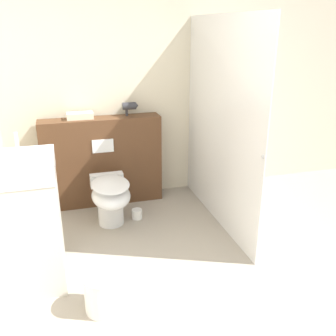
{
  "coord_description": "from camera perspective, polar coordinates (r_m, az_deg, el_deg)",
  "views": [
    {
      "loc": [
        -0.82,
        -1.74,
        1.85
      ],
      "look_at": [
        0.09,
        1.36,
        0.62
      ],
      "focal_mm": 40.0,
      "sensor_mm": 36.0,
      "label": 1
    }
  ],
  "objects": [
    {
      "name": "ground_plane",
      "position": [
        2.67,
        6.92,
        -23.25
      ],
      "size": [
        12.0,
        12.0,
        0.0
      ],
      "primitive_type": "plane",
      "color": "#9E9384"
    },
    {
      "name": "wall_back",
      "position": [
        4.17,
        -4.89,
        12.44
      ],
      "size": [
        8.0,
        0.06,
        2.5
      ],
      "color": "beige",
      "rests_on": "ground_plane"
    },
    {
      "name": "partition_panel",
      "position": [
        4.12,
        -9.92,
        1.02
      ],
      "size": [
        1.26,
        0.25,
        0.96
      ],
      "color": "#51331E",
      "rests_on": "ground_plane"
    },
    {
      "name": "shower_glass",
      "position": [
        3.57,
        7.88,
        6.46
      ],
      "size": [
        0.04,
        1.71,
        1.95
      ],
      "color": "silver",
      "rests_on": "ground_plane"
    },
    {
      "name": "toilet",
      "position": [
        3.66,
        -8.75,
        -4.47
      ],
      "size": [
        0.36,
        0.6,
        0.47
      ],
      "color": "white",
      "rests_on": "ground_plane"
    },
    {
      "name": "sink_vanity",
      "position": [
        2.93,
        -20.75,
        -7.85
      ],
      "size": [
        0.48,
        0.5,
        1.16
      ],
      "color": "beige",
      "rests_on": "ground_plane"
    },
    {
      "name": "hair_drier",
      "position": [
        4.03,
        -5.84,
        9.34
      ],
      "size": [
        0.17,
        0.08,
        0.14
      ],
      "color": "#2D2D33",
      "rests_on": "partition_panel"
    },
    {
      "name": "folded_towel",
      "position": [
        3.98,
        -13.27,
        7.77
      ],
      "size": [
        0.27,
        0.13,
        0.07
      ],
      "color": "beige",
      "rests_on": "partition_panel"
    },
    {
      "name": "spare_toilet_roll",
      "position": [
        3.87,
        -4.75,
        -6.99
      ],
      "size": [
        0.11,
        0.11,
        0.1
      ],
      "color": "white",
      "rests_on": "ground_plane"
    },
    {
      "name": "waste_bin",
      "position": [
        2.74,
        -9.89,
        -18.21
      ],
      "size": [
        0.26,
        0.26,
        0.27
      ],
      "color": "silver",
      "rests_on": "ground_plane"
    }
  ]
}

